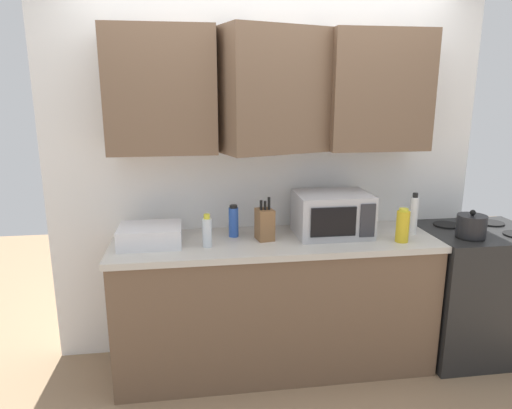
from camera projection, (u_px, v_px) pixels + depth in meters
wall_back_with_cabinets at (270, 131)px, 3.02m from camera, size 2.95×0.52×2.60m
counter_run at (275, 303)px, 3.07m from camera, size 2.08×0.63×0.90m
stove_range at (473, 291)px, 3.25m from camera, size 0.76×0.64×0.91m
kettle at (471, 226)px, 2.96m from camera, size 0.19×0.19×0.18m
microwave at (332, 214)px, 3.02m from camera, size 0.48×0.37×0.28m
dish_rack at (150, 235)px, 2.84m from camera, size 0.38×0.30×0.12m
knife_block at (265, 224)px, 2.92m from camera, size 0.12×0.14×0.28m
bottle_clear_tall at (207, 232)px, 2.79m from camera, size 0.06×0.06×0.21m
bottle_yellow_mustard at (403, 226)px, 2.88m from camera, size 0.08×0.08×0.22m
bottle_blue_cleaner at (234, 221)px, 2.99m from camera, size 0.06×0.06×0.21m
bottle_white_jar at (414, 215)px, 3.04m from camera, size 0.05×0.05×0.28m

